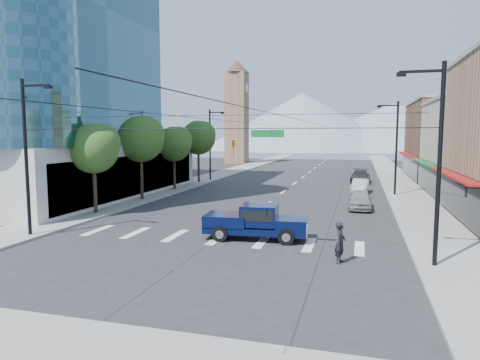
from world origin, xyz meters
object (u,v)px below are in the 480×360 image
Objects in this scene: pedestrian at (340,243)px; parked_car_near at (360,200)px; parked_car_far at (360,176)px; pickup_truck at (255,221)px; parked_car_mid at (360,186)px.

parked_car_near is (0.88, 15.05, -0.20)m from pedestrian.
parked_car_far is (0.00, 19.05, 0.03)m from parked_car_near.
pickup_truck is 22.09m from parked_car_mid.
pedestrian is 0.36× the size of parked_car_far.
parked_car_mid is (0.88, 24.69, -0.26)m from pedestrian.
parked_car_near is (5.72, 11.70, -0.27)m from pickup_truck.
parked_car_far is at bearing 75.03° from pickup_truck.
pickup_truck is 5.89m from pedestrian.
parked_car_mid is at bearing 89.94° from parked_car_near.
parked_car_mid is 0.79× the size of parked_car_far.
parked_car_near is at bearing -85.31° from parked_car_mid.
pickup_truck reaches higher than parked_car_far.
pickup_truck reaches higher than parked_car_mid.
pickup_truck is at bearing -98.19° from parked_car_far.
parked_car_near is 0.82× the size of parked_car_far.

